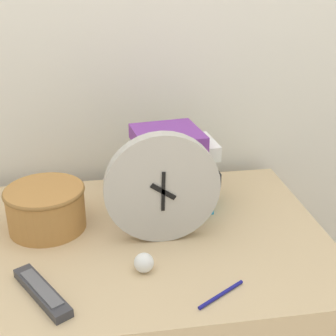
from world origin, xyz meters
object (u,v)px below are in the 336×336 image
object	(u,v)px
basket	(46,207)
pen	(221,294)
book_stack	(173,169)
desk_clock	(162,189)
crumpled_paper_ball	(144,263)
tv_remote	(42,292)

from	to	relation	value
basket	pen	size ratio (longest dim) A/B	1.80
basket	pen	xyz separation A→B (m)	(0.38, -0.34, -0.06)
book_stack	basket	bearing A→B (deg)	-168.33
book_stack	desk_clock	bearing A→B (deg)	-107.96
basket	crumpled_paper_ball	xyz separation A→B (m)	(0.23, -0.23, -0.04)
desk_clock	tv_remote	world-z (taller)	desk_clock
pen	desk_clock	bearing A→B (deg)	110.69
book_stack	tv_remote	size ratio (longest dim) A/B	1.26
desk_clock	tv_remote	size ratio (longest dim) A/B	1.50
desk_clock	book_stack	xyz separation A→B (m)	(0.06, 0.17, -0.03)
book_stack	crumpled_paper_ball	bearing A→B (deg)	-111.32
tv_remote	pen	size ratio (longest dim) A/B	1.65
pen	book_stack	bearing A→B (deg)	94.81
crumpled_paper_ball	pen	xyz separation A→B (m)	(0.15, -0.11, -0.02)
book_stack	crumpled_paper_ball	xyz separation A→B (m)	(-0.12, -0.30, -0.09)
desk_clock	basket	xyz separation A→B (m)	(-0.29, 0.10, -0.08)
tv_remote	basket	bearing A→B (deg)	91.73
tv_remote	crumpled_paper_ball	xyz separation A→B (m)	(0.22, 0.05, 0.01)
desk_clock	tv_remote	bearing A→B (deg)	-147.49
desk_clock	pen	bearing A→B (deg)	-69.31
book_stack	pen	xyz separation A→B (m)	(0.03, -0.41, -0.11)
desk_clock	tv_remote	distance (m)	0.36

